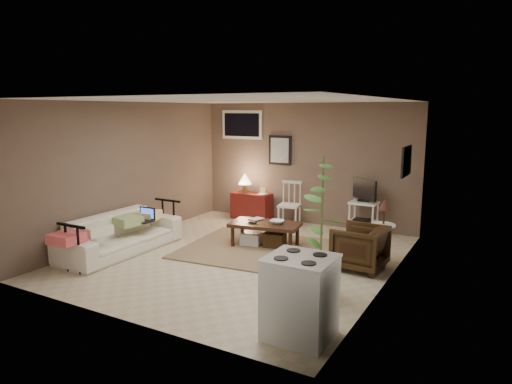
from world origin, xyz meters
The scene contains 20 objects.
floor centered at (0.00, 0.00, 0.00)m, with size 5.00×5.00×0.00m, color #C1B293.
art_back centered at (-0.55, 2.48, 1.45)m, with size 0.50×0.03×0.60m, color black.
art_right centered at (2.23, 1.05, 1.52)m, with size 0.03×0.60×0.45m, color black.
window centered at (-1.45, 2.48, 1.95)m, with size 0.96×0.03×0.60m, color silver.
rug centered at (0.16, 0.44, 0.01)m, with size 2.52×2.02×0.02m, color #80684A.
coffee_table centered at (0.08, 0.64, 0.24)m, with size 1.23×0.77×0.43m.
sofa centered at (-1.80, -0.74, 0.41)m, with size 2.09×0.61×0.82m, color white.
sofa_pillows centered at (-1.75, -0.98, 0.50)m, with size 0.40×1.99×0.14m, color #F4EECA, non-canonical shape.
sofa_end_rails centered at (-1.68, -0.74, 0.35)m, with size 0.56×2.09×0.70m, color black, non-canonical shape.
laptop centered at (-1.60, -0.38, 0.53)m, with size 0.32×0.23×0.22m.
red_console centered at (-1.10, 2.24, 0.33)m, with size 0.83×0.37×0.96m.
spindle_chair centered at (-0.15, 2.10, 0.41)m, with size 0.47×0.47×0.88m.
tv_stand centered at (1.31, 2.16, 0.55)m, with size 0.53×0.40×1.04m.
side_table centered at (1.98, 0.87, 0.59)m, with size 0.36×0.36×0.96m.
armchair centered at (1.78, 0.37, 0.35)m, with size 0.68×0.64×0.70m, color black.
potted_plant centered at (1.65, -0.85, 0.94)m, with size 0.44×0.44×1.76m.
stove centered at (1.84, -1.90, 0.42)m, with size 0.65×0.61×0.85m.
bowl centered at (0.28, 0.70, 0.53)m, with size 0.24×0.06×0.24m, color #341B0E.
book_table centered at (-0.24, 0.80, 0.53)m, with size 0.18×0.02×0.25m, color #341B0E.
book_console centered at (-0.88, 2.21, 0.66)m, with size 0.15×0.02×0.21m, color #341B0E.
Camera 1 is at (3.55, -5.85, 2.26)m, focal length 32.00 mm.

